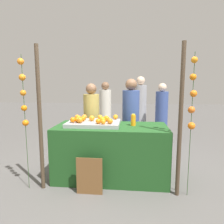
% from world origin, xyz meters
% --- Properties ---
extents(ground_plane, '(24.00, 24.00, 0.00)m').
position_xyz_m(ground_plane, '(0.00, 0.00, 0.00)').
color(ground_plane, '#565451').
extents(stall_counter, '(1.78, 0.80, 0.87)m').
position_xyz_m(stall_counter, '(0.00, 0.00, 0.43)').
color(stall_counter, '#1E4C1E').
rests_on(stall_counter, ground_plane).
extents(orange_tray, '(0.84, 0.59, 0.06)m').
position_xyz_m(orange_tray, '(-0.28, 0.03, 0.90)').
color(orange_tray, '#9EA0A5').
rests_on(orange_tray, stall_counter).
extents(orange_0, '(0.09, 0.09, 0.09)m').
position_xyz_m(orange_0, '(-0.08, 0.05, 0.97)').
color(orange_0, orange).
rests_on(orange_0, orange_tray).
extents(orange_1, '(0.09, 0.09, 0.09)m').
position_xyz_m(orange_1, '(-0.48, -0.12, 0.97)').
color(orange_1, orange).
rests_on(orange_1, orange_tray).
extents(orange_2, '(0.08, 0.08, 0.08)m').
position_xyz_m(orange_2, '(-0.21, 0.20, 0.97)').
color(orange_2, orange).
rests_on(orange_2, orange_tray).
extents(orange_3, '(0.09, 0.09, 0.09)m').
position_xyz_m(orange_3, '(-0.47, 0.16, 0.97)').
color(orange_3, orange).
rests_on(orange_3, orange_tray).
extents(orange_4, '(0.09, 0.09, 0.09)m').
position_xyz_m(orange_4, '(-0.32, 0.06, 0.98)').
color(orange_4, orange).
rests_on(orange_4, orange_tray).
extents(orange_5, '(0.09, 0.09, 0.09)m').
position_xyz_m(orange_5, '(-0.13, -0.06, 0.98)').
color(orange_5, orange).
rests_on(orange_5, orange_tray).
extents(orange_6, '(0.08, 0.08, 0.08)m').
position_xyz_m(orange_6, '(-0.46, 0.02, 0.97)').
color(orange_6, orange).
rests_on(orange_6, orange_tray).
extents(orange_7, '(0.08, 0.08, 0.08)m').
position_xyz_m(orange_7, '(-0.10, 0.15, 0.97)').
color(orange_7, orange).
rests_on(orange_7, orange_tray).
extents(orange_8, '(0.09, 0.09, 0.09)m').
position_xyz_m(orange_8, '(-0.00, -0.15, 0.97)').
color(orange_8, orange).
rests_on(orange_8, orange_tray).
extents(orange_9, '(0.08, 0.08, 0.08)m').
position_xyz_m(orange_9, '(-0.53, -0.07, 0.97)').
color(orange_9, orange).
rests_on(orange_9, orange_tray).
extents(orange_10, '(0.09, 0.09, 0.09)m').
position_xyz_m(orange_10, '(-0.55, 0.08, 0.97)').
color(orange_10, orange).
rests_on(orange_10, orange_tray).
extents(orange_11, '(0.08, 0.08, 0.08)m').
position_xyz_m(orange_11, '(0.05, 0.25, 0.97)').
color(orange_11, orange).
rests_on(orange_11, orange_tray).
extents(orange_12, '(0.09, 0.09, 0.09)m').
position_xyz_m(orange_12, '(-0.59, -0.10, 0.97)').
color(orange_12, orange).
rests_on(orange_12, orange_tray).
extents(orange_13, '(0.08, 0.08, 0.08)m').
position_xyz_m(orange_13, '(-0.60, 0.18, 0.97)').
color(orange_13, orange).
rests_on(orange_13, orange_tray).
extents(orange_14, '(0.08, 0.08, 0.08)m').
position_xyz_m(orange_14, '(-0.18, -0.16, 0.97)').
color(orange_14, orange).
rests_on(orange_14, orange_tray).
extents(orange_15, '(0.07, 0.07, 0.07)m').
position_xyz_m(orange_15, '(-0.10, -0.18, 0.97)').
color(orange_15, orange).
rests_on(orange_15, orange_tray).
extents(juice_bottle, '(0.08, 0.08, 0.19)m').
position_xyz_m(juice_bottle, '(0.35, 0.04, 0.96)').
color(juice_bottle, orange).
rests_on(juice_bottle, stall_counter).
extents(chalkboard_sign, '(0.37, 0.03, 0.54)m').
position_xyz_m(chalkboard_sign, '(-0.25, -0.54, 0.26)').
color(chalkboard_sign, brown).
rests_on(chalkboard_sign, ground_plane).
extents(vendor_left, '(0.31, 0.31, 1.54)m').
position_xyz_m(vendor_left, '(-0.46, 0.71, 0.72)').
color(vendor_left, tan).
rests_on(vendor_left, ground_plane).
extents(vendor_right, '(0.33, 0.33, 1.63)m').
position_xyz_m(vendor_right, '(0.31, 0.74, 0.76)').
color(vendor_right, '#384C8C').
rests_on(vendor_right, ground_plane).
extents(crowd_person_0, '(0.32, 0.32, 1.57)m').
position_xyz_m(crowd_person_0, '(-0.39, 2.29, 0.73)').
color(crowd_person_0, beige).
rests_on(crowd_person_0, ground_plane).
extents(crowd_person_1, '(0.31, 0.31, 1.54)m').
position_xyz_m(crowd_person_1, '(1.07, 1.99, 0.72)').
color(crowd_person_1, '#384C8C').
rests_on(crowd_person_1, ground_plane).
extents(crowd_person_2, '(0.34, 0.34, 1.72)m').
position_xyz_m(crowd_person_2, '(0.55, 2.45, 0.80)').
color(crowd_person_2, '#99999E').
rests_on(crowd_person_2, ground_plane).
extents(canopy_post_left, '(0.06, 0.06, 2.07)m').
position_xyz_m(canopy_post_left, '(-0.97, -0.44, 1.04)').
color(canopy_post_left, '#473828').
rests_on(canopy_post_left, ground_plane).
extents(canopy_post_right, '(0.06, 0.06, 2.07)m').
position_xyz_m(canopy_post_right, '(0.97, -0.44, 1.04)').
color(canopy_post_right, '#473828').
rests_on(canopy_post_right, ground_plane).
extents(garland_strand_left, '(0.10, 0.11, 1.94)m').
position_xyz_m(garland_strand_left, '(-1.18, -0.47, 1.41)').
color(garland_strand_left, '#2D4C23').
rests_on(garland_strand_left, ground_plane).
extents(garland_strand_right, '(0.11, 0.11, 1.94)m').
position_xyz_m(garland_strand_right, '(1.11, -0.43, 1.34)').
color(garland_strand_right, '#2D4C23').
rests_on(garland_strand_right, ground_plane).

